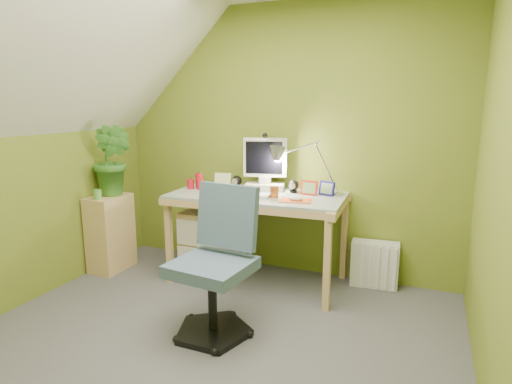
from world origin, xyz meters
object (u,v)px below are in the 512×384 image
at_px(side_ledge, 111,233).
at_px(potted_plant, 113,160).
at_px(task_chair, 212,264).
at_px(radiator, 374,264).
at_px(desk_lamp, 315,155).
at_px(desk, 258,238).
at_px(monitor, 265,158).

xyz_separation_m(side_ledge, potted_plant, (0.04, 0.05, 0.68)).
bearing_deg(task_chair, side_ledge, 160.79).
distance_m(side_ledge, radiator, 2.41).
bearing_deg(desk_lamp, radiator, 13.89).
distance_m(desk, radiator, 1.03).
bearing_deg(task_chair, radiator, 59.47).
xyz_separation_m(monitor, radiator, (0.97, 0.08, -0.87)).
relative_size(side_ledge, potted_plant, 1.08).
xyz_separation_m(desk, side_ledge, (-1.37, -0.28, -0.04)).
bearing_deg(task_chair, desk_lamp, 77.29).
distance_m(desk, task_chair, 0.97).
bearing_deg(task_chair, monitor, 99.24).
height_order(monitor, radiator, monitor).
xyz_separation_m(potted_plant, task_chair, (1.39, -0.73, -0.53)).
height_order(side_ledge, potted_plant, potted_plant).
distance_m(task_chair, radiator, 1.55).
bearing_deg(side_ledge, monitor, 18.59).
xyz_separation_m(potted_plant, radiator, (2.30, 0.50, -0.84)).
height_order(potted_plant, task_chair, potted_plant).
relative_size(desk, potted_plant, 2.24).
distance_m(monitor, desk_lamp, 0.45).
relative_size(desk, task_chair, 1.45).
distance_m(monitor, potted_plant, 1.39).
xyz_separation_m(monitor, desk_lamp, (0.45, 0.00, 0.05)).
distance_m(side_ledge, potted_plant, 0.68).
relative_size(desk, side_ledge, 2.07).
bearing_deg(desk_lamp, potted_plant, -162.33).
height_order(desk_lamp, task_chair, desk_lamp).
height_order(monitor, desk_lamp, desk_lamp).
xyz_separation_m(task_chair, radiator, (0.91, 1.22, -0.31)).
relative_size(potted_plant, task_chair, 0.65).
distance_m(desk_lamp, task_chair, 1.35).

